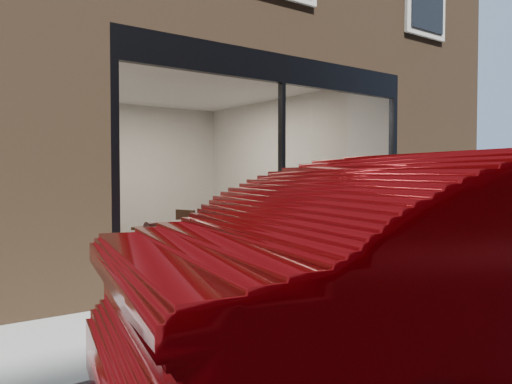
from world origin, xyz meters
TOP-DOWN VIEW (x-y plane):
  - ground at (0.00, 0.00)m, footprint 120.00×120.00m
  - sidewalk_near at (0.00, 1.00)m, footprint 40.00×2.00m
  - kerb_near at (0.00, -0.05)m, footprint 40.00×0.10m
  - host_building_pier_right at (3.75, 8.00)m, footprint 2.50×12.00m
  - host_building_backfill at (0.00, 11.00)m, footprint 5.00×6.00m
  - cafe_floor at (0.00, 5.00)m, footprint 6.00×6.00m
  - cafe_ceiling at (0.00, 5.00)m, footprint 6.00×6.00m
  - cafe_wall_back at (0.00, 7.99)m, footprint 5.00×0.00m
  - cafe_wall_left at (-2.49, 5.00)m, footprint 0.00×6.00m
  - cafe_wall_right at (2.49, 5.00)m, footprint 0.00×6.00m
  - storefront_kick at (0.00, 2.05)m, footprint 5.00×0.10m
  - storefront_header at (0.00, 2.05)m, footprint 5.00×0.10m
  - storefront_mullion at (0.00, 2.05)m, footprint 0.06×0.10m
  - storefront_glass at (0.00, 2.02)m, footprint 4.80×0.00m
  - banquette at (0.00, 2.45)m, footprint 4.00×0.55m
  - person at (0.94, 2.66)m, footprint 0.61×0.40m
  - cafe_table_left at (-1.31, 3.14)m, footprint 0.86×0.86m
  - cafe_table_right at (0.55, 3.06)m, footprint 0.63×0.63m
  - cafe_chair_left at (-0.89, 3.55)m, footprint 0.49×0.49m
  - cafe_chair_right at (1.67, 4.12)m, footprint 0.56×0.56m
  - wall_poster at (-2.45, 4.18)m, footprint 0.02×0.66m

SIDE VIEW (x-z plane):
  - ground at x=0.00m, z-range 0.00..0.00m
  - sidewalk_near at x=0.00m, z-range 0.00..0.01m
  - cafe_floor at x=0.00m, z-range 0.02..0.02m
  - kerb_near at x=0.00m, z-range 0.00..0.12m
  - storefront_kick at x=0.00m, z-range 0.00..0.30m
  - banquette at x=0.00m, z-range 0.00..0.45m
  - cafe_chair_left at x=-0.89m, z-range 0.22..0.26m
  - cafe_chair_right at x=1.67m, z-range 0.22..0.26m
  - cafe_table_left at x=-1.31m, z-range 0.72..0.76m
  - cafe_table_right at x=0.55m, z-range 0.72..0.76m
  - person at x=0.94m, z-range 0.00..1.65m
  - wall_poster at x=-2.45m, z-range 1.10..1.98m
  - storefront_mullion at x=0.00m, z-range 0.30..2.80m
  - storefront_glass at x=0.00m, z-range -0.85..3.95m
  - cafe_wall_back at x=0.00m, z-range -0.90..4.10m
  - cafe_wall_left at x=-2.49m, z-range -1.40..4.60m
  - cafe_wall_right at x=2.49m, z-range -1.40..4.60m
  - host_building_pier_right at x=3.75m, z-range 0.00..3.20m
  - host_building_backfill at x=0.00m, z-range 0.00..3.20m
  - storefront_header at x=0.00m, z-range 2.80..3.20m
  - cafe_ceiling at x=0.00m, z-range 3.19..3.19m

